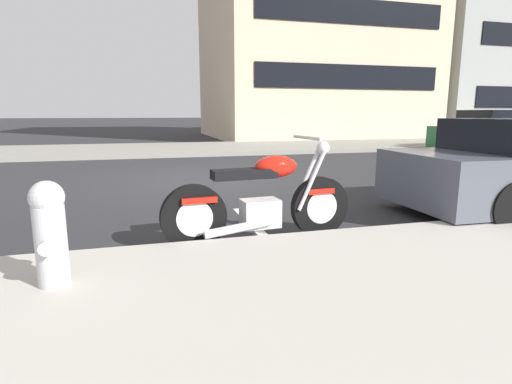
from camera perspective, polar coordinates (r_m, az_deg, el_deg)
The scene contains 8 objects.
ground_plane at distance 8.72m, azimuth -6.74°, elevation 1.79°, with size 260.00×260.00×0.00m, color #28282B.
sidewalk_far_curb at distance 20.48m, azimuth 25.30°, elevation 6.25°, with size 120.00×5.00×0.14m, color gray.
parking_stall_stripe at distance 4.95m, azimuth 0.13°, elevation -5.15°, with size 0.12×2.20×0.01m, color silver.
parked_motorcycle at distance 4.36m, azimuth 0.86°, elevation -1.44°, with size 2.12×0.62×1.14m.
car_opposite_curb at distance 17.52m, azimuth 30.41°, elevation 7.28°, with size 4.53×1.98×1.50m.
fire_hydrant at distance 3.28m, azimuth -26.91°, elevation -4.86°, with size 0.24×0.36×0.77m.
townhouse_far_uphill at distance 25.94m, azimuth 7.05°, elevation 23.31°, with size 11.06×11.37×13.93m.
townhouse_corner_block at distance 33.00m, azimuth 29.31°, elevation 16.02°, with size 14.04×11.93×10.13m.
Camera 1 is at (-1.26, -8.52, 1.38)m, focal length 28.55 mm.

